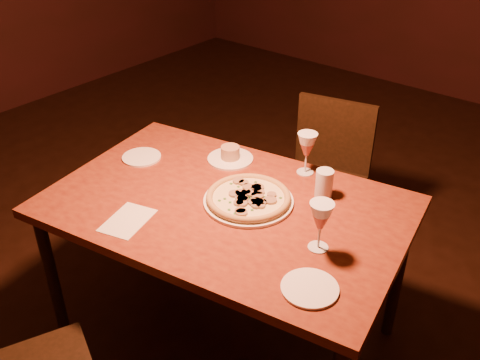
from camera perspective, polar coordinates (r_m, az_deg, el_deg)
The scene contains 11 objects.
floor at distance 2.63m, azimuth -4.12°, elevation -15.47°, with size 7.00×7.00×0.00m, color black.
dining_table at distance 2.14m, azimuth -1.49°, elevation -3.91°, with size 1.52×1.12×0.75m.
chair_far at distance 2.83m, azimuth 9.00°, elevation 0.63°, with size 0.49×0.49×0.85m.
pizza_plate at distance 2.09m, azimuth 0.91°, elevation -1.93°, with size 0.35×0.35×0.04m.
ramekin_saucer at distance 2.39m, azimuth -1.04°, elevation 2.62°, with size 0.20×0.20×0.07m.
wine_glass_far at distance 2.27m, azimuth 7.10°, elevation 2.82°, with size 0.08×0.08×0.19m, color #A34B44, non-canonical shape.
wine_glass_right at distance 1.84m, azimuth 8.54°, elevation -4.89°, with size 0.08×0.08×0.19m, color #A34B44, non-canonical shape.
water_tumbler at distance 2.14m, azimuth 8.96°, elevation -0.38°, with size 0.07×0.07×0.12m, color silver.
side_plate_left at distance 2.45m, azimuth -10.45°, elevation 2.42°, with size 0.17×0.17×0.01m, color white.
side_plate_near at distance 1.73m, azimuth 7.45°, elevation -11.37°, with size 0.18×0.18×0.01m, color white.
menu_card at distance 2.05m, azimuth -11.89°, elevation -4.23°, with size 0.14×0.21×0.00m, color white.
Camera 1 is at (1.27, -1.26, 1.93)m, focal length 40.00 mm.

